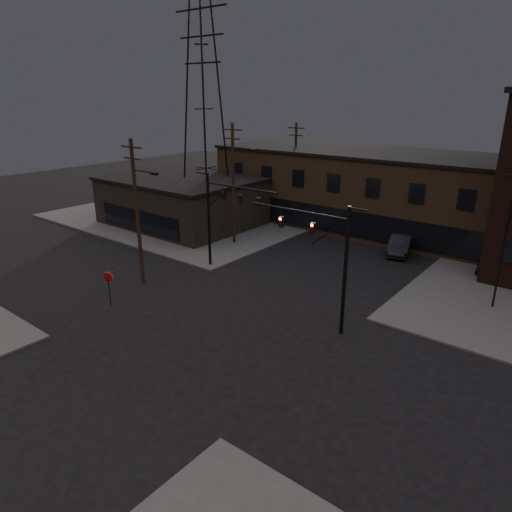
# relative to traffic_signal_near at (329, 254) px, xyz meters

# --- Properties ---
(ground) EXTENTS (140.00, 140.00, 0.00)m
(ground) POSITION_rel_traffic_signal_near_xyz_m (-5.36, -4.50, -4.93)
(ground) COLOR black
(ground) RESTS_ON ground
(sidewalk_nw) EXTENTS (30.00, 30.00, 0.15)m
(sidewalk_nw) POSITION_rel_traffic_signal_near_xyz_m (-27.36, 17.50, -4.86)
(sidewalk_nw) COLOR #474744
(sidewalk_nw) RESTS_ON ground
(building_row) EXTENTS (40.00, 12.00, 8.00)m
(building_row) POSITION_rel_traffic_signal_near_xyz_m (-5.36, 23.50, -0.93)
(building_row) COLOR brown
(building_row) RESTS_ON ground
(building_left) EXTENTS (16.00, 12.00, 5.00)m
(building_left) POSITION_rel_traffic_signal_near_xyz_m (-25.36, 11.50, -2.43)
(building_left) COLOR black
(building_left) RESTS_ON ground
(traffic_signal_near) EXTENTS (7.12, 0.24, 8.00)m
(traffic_signal_near) POSITION_rel_traffic_signal_near_xyz_m (0.00, 0.00, 0.00)
(traffic_signal_near) COLOR black
(traffic_signal_near) RESTS_ON ground
(traffic_signal_far) EXTENTS (7.12, 0.24, 8.00)m
(traffic_signal_far) POSITION_rel_traffic_signal_near_xyz_m (-12.07, 3.50, 0.08)
(traffic_signal_far) COLOR black
(traffic_signal_far) RESTS_ON ground
(stop_sign) EXTENTS (0.72, 0.33, 2.48)m
(stop_sign) POSITION_rel_traffic_signal_near_xyz_m (-13.36, -6.49, -3.09)
(stop_sign) COLOR black
(stop_sign) RESTS_ON ground
(utility_pole_near) EXTENTS (3.70, 0.28, 11.00)m
(utility_pole_near) POSITION_rel_traffic_signal_near_xyz_m (-14.79, -2.50, 0.94)
(utility_pole_near) COLOR black
(utility_pole_near) RESTS_ON ground
(utility_pole_mid) EXTENTS (3.70, 0.28, 11.50)m
(utility_pole_mid) POSITION_rel_traffic_signal_near_xyz_m (-15.79, 9.50, 1.19)
(utility_pole_mid) COLOR black
(utility_pole_mid) RESTS_ON ground
(utility_pole_far) EXTENTS (2.20, 0.28, 11.00)m
(utility_pole_far) POSITION_rel_traffic_signal_near_xyz_m (-16.86, 21.50, 0.85)
(utility_pole_far) COLOR black
(utility_pole_far) RESTS_ON ground
(transmission_tower) EXTENTS (7.00, 7.00, 25.00)m
(transmission_tower) POSITION_rel_traffic_signal_near_xyz_m (-23.36, 13.50, 7.57)
(transmission_tower) COLOR black
(transmission_tower) RESTS_ON ground
(lot_light_a) EXTENTS (1.50, 0.28, 9.14)m
(lot_light_a) POSITION_rel_traffic_signal_near_xyz_m (7.64, 9.50, 0.58)
(lot_light_a) COLOR black
(lot_light_a) RESTS_ON ground
(parked_car_lot_a) EXTENTS (4.81, 2.75, 1.54)m
(parked_car_lot_a) POSITION_rel_traffic_signal_near_xyz_m (7.55, 14.56, -4.01)
(parked_car_lot_a) COLOR black
(parked_car_lot_a) RESTS_ON sidewalk_ne
(car_crossing) EXTENTS (3.03, 5.52, 1.72)m
(car_crossing) POSITION_rel_traffic_signal_near_xyz_m (-1.89, 16.82, -4.07)
(car_crossing) COLOR black
(car_crossing) RESTS_ON ground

